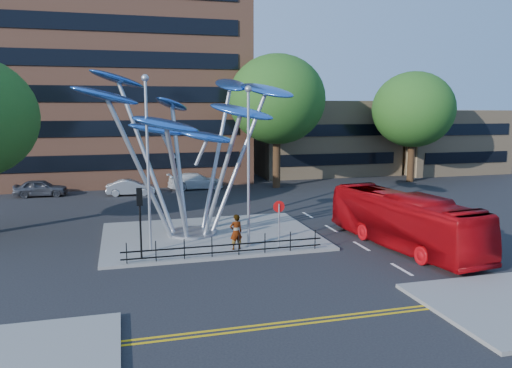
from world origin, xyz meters
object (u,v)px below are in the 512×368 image
object	(u,v)px
tree_right	(277,100)
parked_car_left	(41,188)
traffic_light_island	(140,208)
no_entry_sign_island	(279,216)
tree_far	(413,110)
red_bus	(404,221)
leaf_sculpture	(188,116)
parked_car_mid	(131,187)
street_lamp_left	(147,149)
parked_car_right	(196,181)
pedestrian	(236,232)
street_lamp_right	(248,153)

from	to	relation	value
tree_right	parked_car_left	xyz separation A→B (m)	(-20.37, 0.63, -7.32)
traffic_light_island	no_entry_sign_island	xyz separation A→B (m)	(7.00, 0.02, -0.80)
tree_far	red_bus	distance (m)	25.41
leaf_sculpture	red_bus	world-z (taller)	leaf_sculpture
tree_right	tree_far	world-z (taller)	tree_right
no_entry_sign_island	parked_car_mid	bearing A→B (deg)	110.74
street_lamp_left	parked_car_mid	distance (m)	18.40
street_lamp_left	parked_car_right	bearing A→B (deg)	75.20
leaf_sculpture	parked_car_left	world-z (taller)	leaf_sculpture
tree_far	leaf_sculpture	size ratio (longest dim) A/B	0.85
parked_car_right	tree_right	bearing A→B (deg)	-101.94
no_entry_sign_island	tree_right	bearing A→B (deg)	72.88
tree_right	parked_car_mid	xyz separation A→B (m)	(-13.10, -0.72, -7.38)
tree_right	parked_car_left	world-z (taller)	tree_right
red_bus	pedestrian	distance (m)	8.87
parked_car_left	parked_car_right	distance (m)	13.03
traffic_light_island	no_entry_sign_island	world-z (taller)	traffic_light_island
street_lamp_left	leaf_sculpture	bearing A→B (deg)	52.60
leaf_sculpture	pedestrian	size ratio (longest dim) A/B	6.94
leaf_sculpture	traffic_light_island	distance (m)	6.65
traffic_light_island	tree_right	bearing A→B (deg)	56.31
street_lamp_left	parked_car_mid	world-z (taller)	street_lamp_left
street_lamp_left	parked_car_right	distance (m)	20.69
tree_right	red_bus	size ratio (longest dim) A/B	1.16
tree_right	leaf_sculpture	xyz separation A→B (m)	(-10.07, -15.32, -1.16)
tree_far	parked_car_right	world-z (taller)	tree_far
tree_right	street_lamp_left	xyz separation A→B (m)	(-12.50, -18.50, -2.68)
tree_right	traffic_light_island	xyz separation A→B (m)	(-13.00, -19.50, -5.42)
red_bus	parked_car_left	distance (m)	29.90
pedestrian	no_entry_sign_island	bearing A→B (deg)	167.56
tree_right	street_lamp_left	world-z (taller)	tree_right
tree_far	traffic_light_island	bearing A→B (deg)	-144.16
leaf_sculpture	no_entry_sign_island	distance (m)	7.71
tree_right	red_bus	xyz separation A→B (m)	(0.50, -20.77, -6.58)
parked_car_right	no_entry_sign_island	bearing A→B (deg)	179.57
pedestrian	parked_car_left	distance (m)	23.34
leaf_sculpture	tree_right	bearing A→B (deg)	56.69
tree_right	red_bus	distance (m)	21.79
tree_far	parked_car_mid	distance (m)	27.87
tree_right	street_lamp_left	size ratio (longest dim) A/B	1.38
traffic_light_island	parked_car_left	size ratio (longest dim) A/B	0.82
tree_right	street_lamp_right	world-z (taller)	tree_right
red_bus	parked_car_right	bearing A→B (deg)	102.63
tree_right	parked_car_right	xyz separation A→B (m)	(-7.35, 1.00, -7.31)
red_bus	tree_right	bearing A→B (deg)	84.19
red_bus	parked_car_mid	size ratio (longest dim) A/B	2.62
no_entry_sign_island	parked_car_mid	size ratio (longest dim) A/B	0.61
street_lamp_right	parked_car_left	world-z (taller)	street_lamp_right
no_entry_sign_island	red_bus	bearing A→B (deg)	-11.21
street_lamp_right	parked_car_mid	distance (m)	19.63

